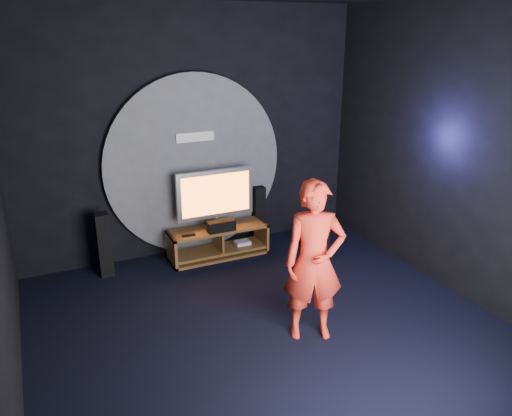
{
  "coord_description": "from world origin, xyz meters",
  "views": [
    {
      "loc": [
        -2.15,
        -4.2,
        3.11
      ],
      "look_at": [
        0.31,
        1.05,
        1.05
      ],
      "focal_mm": 35.0,
      "sensor_mm": 36.0,
      "label": 1
    }
  ],
  "objects_px": {
    "tv": "(215,196)",
    "tower_speaker_left": "(104,245)",
    "tower_speaker_right": "(258,214)",
    "media_console": "(219,244)",
    "player": "(314,262)",
    "subwoofer": "(316,242)"
  },
  "relations": [
    {
      "from": "tv",
      "to": "player",
      "type": "bearing_deg",
      "value": -85.32
    },
    {
      "from": "tv",
      "to": "player",
      "type": "height_order",
      "value": "player"
    },
    {
      "from": "media_console",
      "to": "subwoofer",
      "type": "xyz_separation_m",
      "value": [
        1.36,
        -0.48,
        -0.04
      ]
    },
    {
      "from": "tower_speaker_right",
      "to": "tv",
      "type": "bearing_deg",
      "value": -163.38
    },
    {
      "from": "subwoofer",
      "to": "tv",
      "type": "bearing_deg",
      "value": 158.35
    },
    {
      "from": "media_console",
      "to": "tower_speaker_right",
      "type": "height_order",
      "value": "tower_speaker_right"
    },
    {
      "from": "subwoofer",
      "to": "tower_speaker_right",
      "type": "bearing_deg",
      "value": 127.12
    },
    {
      "from": "tower_speaker_left",
      "to": "tower_speaker_right",
      "type": "distance_m",
      "value": 2.37
    },
    {
      "from": "media_console",
      "to": "tower_speaker_left",
      "type": "height_order",
      "value": "tower_speaker_left"
    },
    {
      "from": "tower_speaker_left",
      "to": "subwoofer",
      "type": "height_order",
      "value": "tower_speaker_left"
    },
    {
      "from": "tv",
      "to": "subwoofer",
      "type": "distance_m",
      "value": 1.65
    },
    {
      "from": "media_console",
      "to": "tv",
      "type": "xyz_separation_m",
      "value": [
        -0.01,
        0.07,
        0.71
      ]
    },
    {
      "from": "tower_speaker_left",
      "to": "tower_speaker_right",
      "type": "xyz_separation_m",
      "value": [
        2.36,
        0.21,
        0.0
      ]
    },
    {
      "from": "tower_speaker_right",
      "to": "player",
      "type": "height_order",
      "value": "player"
    },
    {
      "from": "tower_speaker_left",
      "to": "media_console",
      "type": "bearing_deg",
      "value": -3.38
    },
    {
      "from": "tv",
      "to": "tower_speaker_right",
      "type": "height_order",
      "value": "tv"
    },
    {
      "from": "tv",
      "to": "tower_speaker_left",
      "type": "distance_m",
      "value": 1.65
    },
    {
      "from": "media_console",
      "to": "player",
      "type": "xyz_separation_m",
      "value": [
        0.19,
        -2.29,
        0.67
      ]
    },
    {
      "from": "tower_speaker_left",
      "to": "player",
      "type": "xyz_separation_m",
      "value": [
        1.77,
        -2.38,
        0.43
      ]
    },
    {
      "from": "tower_speaker_right",
      "to": "player",
      "type": "xyz_separation_m",
      "value": [
        -0.59,
        -2.59,
        0.43
      ]
    },
    {
      "from": "tower_speaker_left",
      "to": "player",
      "type": "height_order",
      "value": "player"
    },
    {
      "from": "tv",
      "to": "subwoofer",
      "type": "relative_size",
      "value": 3.59
    }
  ]
}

